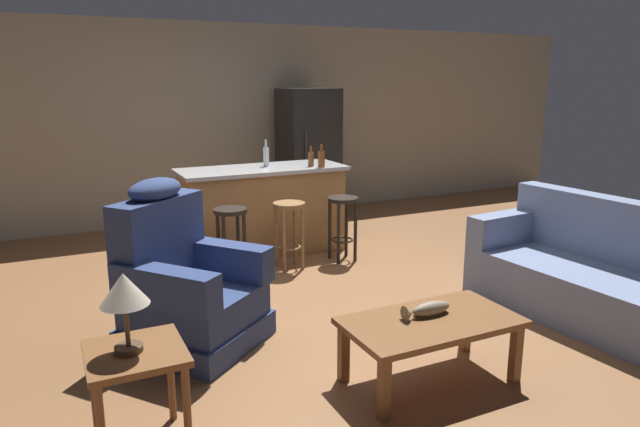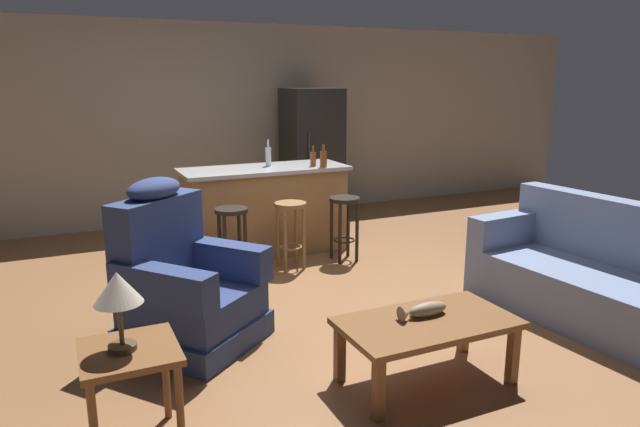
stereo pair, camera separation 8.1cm
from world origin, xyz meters
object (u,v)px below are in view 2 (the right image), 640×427
(couch, at_px, (596,278))
(bottle_wine_dark, at_px, (323,159))
(table_lamp, at_px, (118,292))
(bar_stool_right, at_px, (344,217))
(fish_figurine, at_px, (423,310))
(bottle_short_amber, at_px, (268,156))
(recliner_near_lamp, at_px, (184,286))
(bar_stool_left, at_px, (232,229))
(kitchen_island, at_px, (265,210))
(end_table, at_px, (130,366))
(bottle_tall_green, at_px, (313,158))
(bar_stool_middle, at_px, (291,223))
(coffee_table, at_px, (427,328))
(refrigerator, at_px, (312,155))

(couch, relative_size, bottle_wine_dark, 7.98)
(table_lamp, distance_m, bar_stool_right, 3.44)
(fish_figurine, relative_size, bottle_short_amber, 1.18)
(recliner_near_lamp, relative_size, bar_stool_left, 1.76)
(kitchen_island, bearing_deg, bar_stool_left, -131.56)
(fish_figurine, xyz_separation_m, end_table, (-1.76, 0.03, -0.00))
(end_table, bearing_deg, bottle_tall_green, 51.11)
(bar_stool_right, distance_m, bottle_short_amber, 1.08)
(kitchen_island, bearing_deg, couch, -57.80)
(bar_stool_left, relative_size, bar_stool_middle, 1.00)
(kitchen_island, bearing_deg, bar_stool_middle, -85.65)
(recliner_near_lamp, xyz_separation_m, bottle_short_amber, (1.35, 1.92, 0.64))
(coffee_table, distance_m, fish_figurine, 0.11)
(couch, distance_m, bar_stool_middle, 2.79)
(end_table, height_order, bar_stool_left, bar_stool_left)
(table_lamp, distance_m, bottle_short_amber, 3.60)
(bar_stool_right, bearing_deg, bottle_tall_green, 106.11)
(kitchen_island, height_order, bottle_wine_dark, bottle_wine_dark)
(fish_figurine, bearing_deg, bottle_wine_dark, 77.67)
(recliner_near_lamp, height_order, bottle_short_amber, bottle_short_amber)
(bar_stool_middle, distance_m, bottle_tall_green, 0.88)
(bar_stool_right, relative_size, refrigerator, 0.39)
(couch, bearing_deg, bottle_short_amber, -64.49)
(bar_stool_right, bearing_deg, end_table, -135.87)
(fish_figurine, relative_size, bar_stool_middle, 0.50)
(end_table, distance_m, bottle_wine_dark, 3.66)
(bar_stool_left, bearing_deg, bottle_wine_dark, 17.95)
(refrigerator, height_order, bottle_short_amber, refrigerator)
(bar_stool_left, height_order, refrigerator, refrigerator)
(bottle_short_amber, bearing_deg, kitchen_island, -136.82)
(bottle_tall_green, bearing_deg, couch, -64.75)
(coffee_table, bearing_deg, bar_stool_right, 74.58)
(couch, xyz_separation_m, refrigerator, (-0.68, 4.02, 0.54))
(bottle_tall_green, height_order, bottle_wine_dark, bottle_wine_dark)
(table_lamp, distance_m, kitchen_island, 3.52)
(recliner_near_lamp, relative_size, bottle_short_amber, 4.16)
(table_lamp, bearing_deg, bar_stool_left, 62.09)
(recliner_near_lamp, height_order, bar_stool_left, recliner_near_lamp)
(end_table, bearing_deg, refrigerator, 55.50)
(recliner_near_lamp, xyz_separation_m, kitchen_island, (1.28, 1.85, 0.06))
(couch, xyz_separation_m, recliner_near_lamp, (-3.05, 0.97, 0.08))
(bar_stool_left, bearing_deg, bar_stool_right, 0.00)
(bar_stool_left, bearing_deg, end_table, -117.36)
(recliner_near_lamp, height_order, end_table, recliner_near_lamp)
(kitchen_island, distance_m, bar_stool_left, 0.84)
(couch, xyz_separation_m, bar_stool_middle, (-1.73, 2.19, 0.13))
(end_table, distance_m, kitchen_island, 3.48)
(recliner_near_lamp, bearing_deg, fish_figurine, 8.46)
(bottle_wine_dark, bearing_deg, bottle_short_amber, 147.06)
(couch, distance_m, bottle_wine_dark, 2.91)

